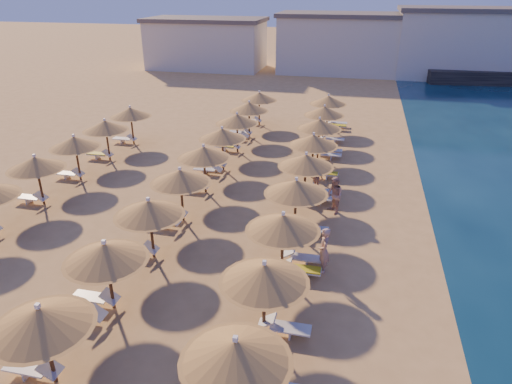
% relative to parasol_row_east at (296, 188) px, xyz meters
% --- Properties ---
extents(ground, '(220.00, 220.00, 0.00)m').
position_rel_parasol_row_east_xyz_m(ground, '(-3.61, -2.72, -2.29)').
color(ground, tan).
rests_on(ground, ground).
extents(hotel_blocks, '(47.90, 9.22, 8.10)m').
position_rel_parasol_row_east_xyz_m(hotel_blocks, '(-0.71, 42.97, 1.41)').
color(hotel_blocks, beige).
rests_on(hotel_blocks, ground).
extents(parasol_row_east, '(2.94, 37.24, 2.81)m').
position_rel_parasol_row_east_xyz_m(parasol_row_east, '(0.00, 0.00, 0.00)').
color(parasol_row_east, brown).
rests_on(parasol_row_east, ground).
extents(parasol_row_west, '(2.94, 37.24, 2.81)m').
position_rel_parasol_row_east_xyz_m(parasol_row_west, '(-5.54, 0.00, 0.00)').
color(parasol_row_west, brown).
rests_on(parasol_row_west, ground).
extents(parasol_row_inland, '(2.94, 23.52, 2.81)m').
position_rel_parasol_row_east_xyz_m(parasol_row_inland, '(-13.38, -0.00, -0.00)').
color(parasol_row_inland, brown).
rests_on(parasol_row_inland, ground).
extents(loungers, '(16.53, 35.75, 0.66)m').
position_rel_parasol_row_east_xyz_m(loungers, '(-4.70, -0.06, -1.95)').
color(loungers, white).
rests_on(loungers, ground).
extents(beachgoer_c, '(0.96, 0.81, 1.54)m').
position_rel_parasol_row_east_xyz_m(beachgoer_c, '(0.43, 5.10, -1.52)').
color(beachgoer_c, tan).
rests_on(beachgoer_c, ground).
extents(beachgoer_b, '(1.11, 1.18, 1.92)m').
position_rel_parasol_row_east_xyz_m(beachgoer_b, '(1.62, 2.48, -1.33)').
color(beachgoer_b, tan).
rests_on(beachgoer_b, ground).
extents(beachgoer_a, '(0.60, 0.78, 1.93)m').
position_rel_parasol_row_east_xyz_m(beachgoer_a, '(1.58, -2.83, -1.33)').
color(beachgoer_a, tan).
rests_on(beachgoer_a, ground).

